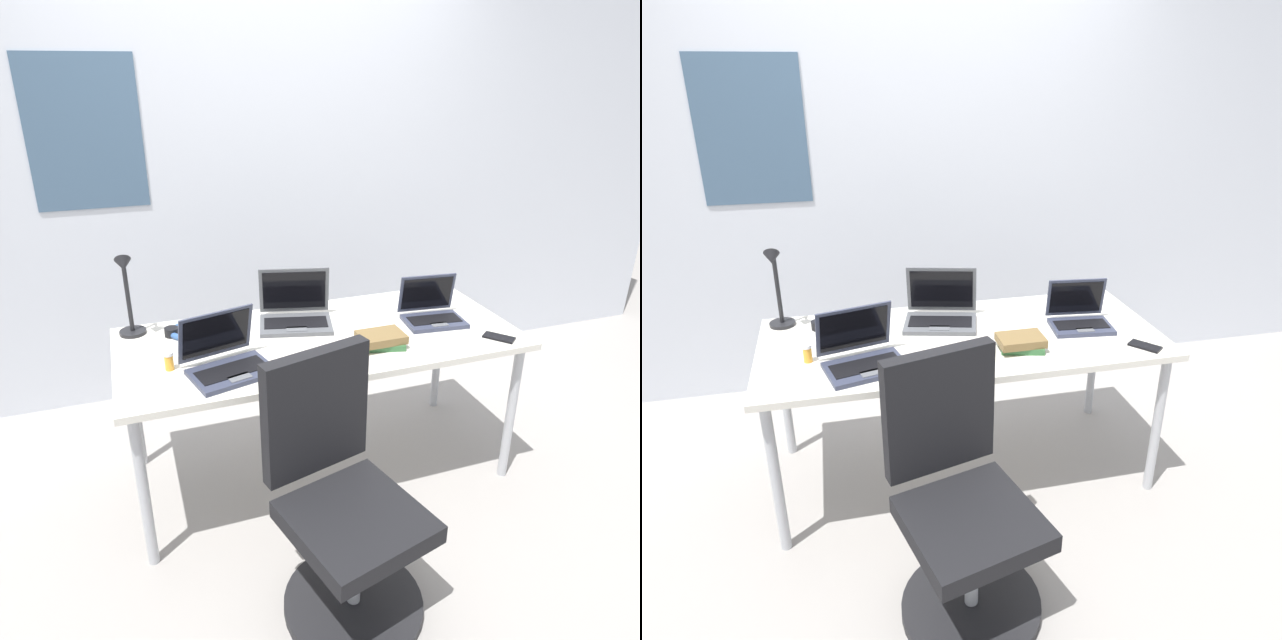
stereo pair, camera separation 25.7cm
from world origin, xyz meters
The scene contains 13 objects.
ground_plane centered at (0.00, 0.00, 0.00)m, with size 12.00×12.00×0.00m, color gray.
wall_back centered at (0.00, 1.10, 1.30)m, with size 6.00×0.13×2.60m.
desk centered at (0.00, 0.00, 0.68)m, with size 1.80×0.80×0.74m.
desk_lamp centered at (-0.80, 0.28, 0.94)m, with size 0.12×0.18×0.40m.
laptop_back_right centered at (-0.06, 0.17, 0.79)m, with size 0.39×0.34×0.25m.
laptop_far_corner centered at (0.56, -0.01, 0.78)m, with size 0.30×0.26×0.21m.
laptop_by_keyboard centered at (-0.46, -0.18, 0.79)m, with size 0.38×0.35×0.23m.
computer_mouse centered at (-0.49, 0.04, 0.76)m, with size 0.06×0.10×0.03m, color black.
cell_phone centered at (0.75, -0.29, 0.74)m, with size 0.06×0.14×0.01m, color black.
headphones centered at (-0.56, 0.23, 0.76)m, with size 0.21×0.18×0.04m.
pill_bottle centered at (-0.68, -0.10, 0.78)m, with size 0.04×0.04×0.08m.
book_stack centered at (0.22, -0.19, 0.77)m, with size 0.21×0.16×0.06m.
office_chair centered at (-0.17, -0.73, 0.40)m, with size 0.54×0.59×0.97m.
Camera 1 is at (-0.78, -2.23, 1.86)m, focal length 32.29 mm.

